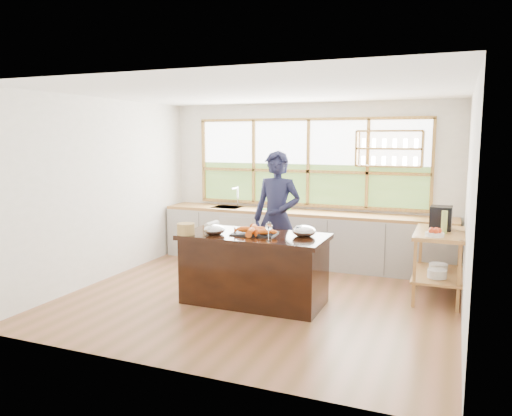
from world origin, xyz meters
The scene contains 18 objects.
ground_plane centered at (0.00, 0.00, 0.00)m, with size 5.00×5.00×0.00m, color #90593C.
room_shell centered at (0.02, 0.51, 1.75)m, with size 5.02×4.52×2.71m.
back_counter centered at (-0.02, 1.94, 0.45)m, with size 4.90×0.63×0.90m.
right_shelf_unit centered at (2.19, 0.89, 0.60)m, with size 0.62×1.10×0.90m.
island centered at (0.00, -0.20, 0.45)m, with size 1.85×0.90×0.90m.
cook centered at (0.00, 0.67, 0.97)m, with size 0.71×0.46×1.94m, color #191B36.
potted_plant centered at (-0.53, 2.00, 1.03)m, with size 0.14×0.09×0.26m, color slate.
cutting_board centered at (-0.47, 1.94, 0.91)m, with size 0.40×0.30×0.01m, color #4EC23C.
espresso_machine centered at (2.19, 1.06, 1.06)m, with size 0.28×0.30×0.32m, color black.
wine_bottle centered at (2.24, 0.78, 1.05)m, with size 0.07×0.07×0.30m, color #96AE53.
fruit_bowl centered at (2.14, 0.54, 0.94)m, with size 0.23×0.23×0.11m.
slate_board centered at (-0.01, -0.17, 0.91)m, with size 0.55×0.40×0.02m, color black.
lobster_pile centered at (0.02, -0.20, 0.96)m, with size 0.52×0.48×0.08m.
mixing_bowl_left centered at (-0.48, -0.38, 0.96)m, with size 0.27×0.27×0.13m, color #B0B4B8.
mixing_bowl_right centered at (0.62, -0.06, 0.96)m, with size 0.30×0.30×0.14m, color #B0B4B8.
wine_glass centered at (0.31, -0.48, 1.06)m, with size 0.08×0.08×0.22m.
wicker_basket centered at (-0.80, -0.53, 0.97)m, with size 0.23×0.23×0.15m, color #AC804B.
parchment_roll centered at (-0.73, 0.05, 0.94)m, with size 0.08×0.08×0.30m, color white.
Camera 1 is at (2.37, -5.98, 2.14)m, focal length 35.00 mm.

